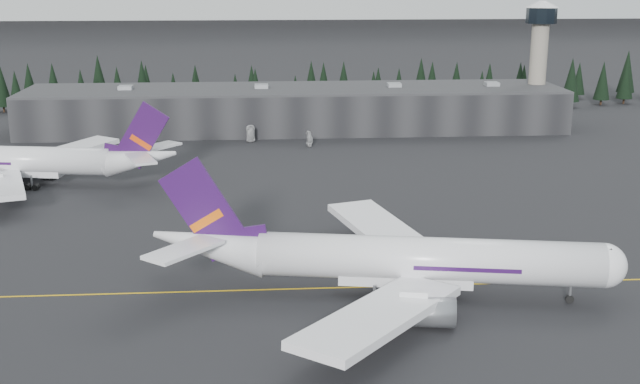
{
  "coord_description": "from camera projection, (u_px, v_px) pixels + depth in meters",
  "views": [
    {
      "loc": [
        -9.64,
        -114.3,
        46.04
      ],
      "look_at": [
        0.0,
        20.0,
        9.0
      ],
      "focal_mm": 45.0,
      "sensor_mm": 36.0,
      "label": 1
    }
  ],
  "objects": [
    {
      "name": "jet_main",
      "position": [
        386.0,
        259.0,
        116.58
      ],
      "size": [
        68.69,
        62.9,
        20.34
      ],
      "rotation": [
        0.0,
        0.0,
        -0.18
      ],
      "color": "white",
      "rests_on": "ground"
    },
    {
      "name": "control_tower",
      "position": [
        539.0,
        49.0,
        244.87
      ],
      "size": [
        10.0,
        10.0,
        37.7
      ],
      "color": "gray",
      "rests_on": "ground"
    },
    {
      "name": "treeline",
      "position": [
        291.0,
        88.0,
        276.61
      ],
      "size": [
        360.0,
        20.0,
        15.0
      ],
      "primitive_type": "cube",
      "color": "black",
      "rests_on": "ground"
    },
    {
      "name": "ground",
      "position": [
        329.0,
        283.0,
        122.8
      ],
      "size": [
        1400.0,
        1400.0,
        0.0
      ],
      "primitive_type": "plane",
      "color": "black",
      "rests_on": "ground"
    },
    {
      "name": "gse_vehicle_a",
      "position": [
        251.0,
        140.0,
        224.22
      ],
      "size": [
        3.17,
        5.27,
        1.37
      ],
      "primitive_type": "imported",
      "rotation": [
        0.0,
        0.0,
        0.19
      ],
      "color": "#B8B8BA",
      "rests_on": "ground"
    },
    {
      "name": "jet_parked",
      "position": [
        33.0,
        161.0,
        178.47
      ],
      "size": [
        64.9,
        59.44,
        19.2
      ],
      "rotation": [
        0.0,
        0.0,
        2.97
      ],
      "color": "white",
      "rests_on": "ground"
    },
    {
      "name": "gse_vehicle_b",
      "position": [
        310.0,
        144.0,
        218.37
      ],
      "size": [
        4.79,
        3.39,
        1.51
      ],
      "primitive_type": "imported",
      "rotation": [
        0.0,
        0.0,
        -1.17
      ],
      "color": "#BCBCBE",
      "rests_on": "ground"
    },
    {
      "name": "terminal",
      "position": [
        295.0,
        109.0,
        241.34
      ],
      "size": [
        160.0,
        30.0,
        12.6
      ],
      "color": "black",
      "rests_on": "ground"
    },
    {
      "name": "mountain_ridge",
      "position": [
        268.0,
        7.0,
        1084.51
      ],
      "size": [
        4400.0,
        900.0,
        420.0
      ],
      "primitive_type": null,
      "color": "white",
      "rests_on": "ground"
    },
    {
      "name": "taxiline",
      "position": [
        330.0,
        288.0,
        120.87
      ],
      "size": [
        400.0,
        0.4,
        0.02
      ],
      "primitive_type": "cube",
      "color": "gold",
      "rests_on": "ground"
    }
  ]
}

